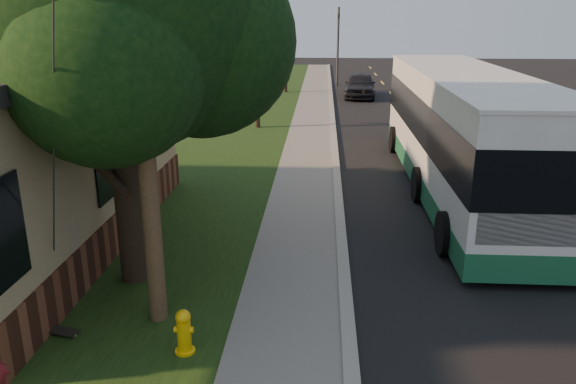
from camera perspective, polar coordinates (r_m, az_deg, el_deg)
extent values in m
plane|color=black|center=(9.18, 6.32, -16.75)|extent=(120.00, 120.00, 0.00)
cube|color=black|center=(18.84, 17.22, 1.07)|extent=(8.00, 80.00, 0.01)
cube|color=gray|center=(18.29, 4.98, 1.50)|extent=(0.25, 80.00, 0.12)
cube|color=slate|center=(18.30, 1.84, 1.50)|extent=(2.00, 80.00, 0.08)
cube|color=black|center=(18.72, -8.93, 1.66)|extent=(5.00, 80.00, 0.07)
cylinder|color=yellow|center=(9.22, -10.50, -14.24)|extent=(0.22, 0.22, 0.55)
sphere|color=yellow|center=(9.04, -10.62, -12.39)|extent=(0.24, 0.24, 0.24)
cylinder|color=yellow|center=(9.15, -10.54, -13.58)|extent=(0.30, 0.10, 0.10)
cylinder|color=yellow|center=(9.15, -10.54, -13.58)|extent=(0.10, 0.18, 0.10)
cylinder|color=yellow|center=(9.35, -10.41, -15.57)|extent=(0.32, 0.32, 0.04)
cylinder|color=#473321|center=(9.01, -14.96, 13.30)|extent=(0.30, 0.30, 9.00)
cylinder|color=#2D2D30|center=(8.43, -22.71, 6.95)|extent=(2.52, 3.21, 7.60)
cylinder|color=black|center=(11.15, -15.98, 0.88)|extent=(0.56, 0.56, 4.00)
sphere|color=black|center=(10.70, -17.50, 17.49)|extent=(5.20, 5.20, 5.20)
sphere|color=black|center=(10.90, -8.93, 14.90)|extent=(3.60, 3.60, 3.60)
sphere|color=black|center=(10.82, -24.27, 15.17)|extent=(3.80, 3.80, 3.80)
sphere|color=black|center=(9.42, -18.02, 11.98)|extent=(3.20, 3.20, 3.20)
cylinder|color=black|center=(25.96, -3.17, 10.16)|extent=(0.24, 0.24, 3.30)
cylinder|color=black|center=(25.79, -3.23, 13.80)|extent=(1.38, 0.57, 2.01)
cylinder|color=black|center=(25.79, -3.23, 13.80)|extent=(0.74, 1.21, 1.58)
cylinder|color=black|center=(25.79, -3.23, 13.80)|extent=(0.65, 1.05, 1.95)
cylinder|color=black|center=(25.79, -3.23, 13.80)|extent=(1.28, 0.53, 1.33)
cylinder|color=black|center=(25.79, -3.23, 13.80)|extent=(0.75, 1.21, 1.70)
cylinder|color=black|center=(37.80, -0.26, 12.40)|extent=(0.24, 0.24, 3.03)
cylinder|color=black|center=(37.69, -0.27, 14.69)|extent=(1.38, 0.57, 2.01)
cylinder|color=black|center=(37.69, -0.27, 14.69)|extent=(0.74, 1.21, 1.58)
cylinder|color=black|center=(37.69, -0.27, 14.69)|extent=(0.65, 1.05, 1.95)
cylinder|color=black|center=(37.69, -0.27, 14.69)|extent=(1.28, 0.53, 1.33)
cylinder|color=black|center=(37.69, -0.27, 14.69)|extent=(0.75, 1.21, 1.70)
cylinder|color=#2D2D30|center=(41.63, 5.08, 14.46)|extent=(0.16, 0.16, 5.50)
imported|color=black|center=(41.56, 5.15, 16.86)|extent=(0.18, 0.22, 1.10)
cube|color=silver|center=(17.35, 17.40, 6.51)|extent=(2.73, 13.08, 2.94)
cube|color=#1A5C38|center=(17.69, 16.95, 1.66)|extent=(2.75, 13.10, 0.60)
cube|color=black|center=(17.31, 17.47, 7.21)|extent=(2.77, 13.12, 1.20)
cube|color=black|center=(11.35, 24.74, -0.95)|extent=(2.43, 0.06, 1.74)
cube|color=yellow|center=(11.02, 25.71, 6.33)|extent=(1.74, 0.06, 0.38)
cube|color=#FFF2CC|center=(11.52, 20.13, -6.83)|extent=(0.27, 0.04, 0.16)
cube|color=silver|center=(17.14, 17.87, 11.39)|extent=(2.78, 13.13, 0.08)
cylinder|color=black|center=(12.95, 15.70, -4.09)|extent=(0.31, 1.00, 1.00)
cylinder|color=black|center=(13.79, 26.86, -4.05)|extent=(0.31, 1.00, 1.00)
cylinder|color=black|center=(16.39, 13.14, 0.75)|extent=(0.31, 1.00, 1.00)
cylinder|color=black|center=(17.06, 22.20, 0.55)|extent=(0.31, 1.00, 1.00)
cylinder|color=black|center=(22.03, 10.75, 5.26)|extent=(0.31, 1.00, 1.00)
cylinder|color=black|center=(22.53, 17.66, 5.01)|extent=(0.31, 1.00, 1.00)
cube|color=black|center=(10.40, -22.70, -12.75)|extent=(0.91, 0.40, 0.02)
cylinder|color=silver|center=(10.25, -21.27, -13.34)|extent=(0.10, 0.21, 0.06)
cylinder|color=silver|center=(10.60, -24.01, -12.59)|extent=(0.10, 0.21, 0.06)
cube|color=black|center=(15.05, -22.89, -1.30)|extent=(1.58, 1.38, 1.16)
cube|color=black|center=(14.87, -23.18, 0.95)|extent=(1.64, 1.44, 0.08)
imported|color=black|center=(36.15, 7.32, 10.73)|extent=(2.15, 4.70, 1.56)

